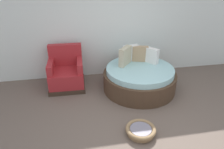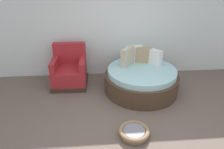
{
  "view_description": "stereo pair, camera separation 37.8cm",
  "coord_description": "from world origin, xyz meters",
  "views": [
    {
      "loc": [
        -0.9,
        -2.54,
        2.46
      ],
      "look_at": [
        -0.23,
        1.17,
        0.55
      ],
      "focal_mm": 33.07,
      "sensor_mm": 36.0,
      "label": 1
    },
    {
      "loc": [
        -0.52,
        -2.58,
        2.46
      ],
      "look_at": [
        -0.23,
        1.17,
        0.55
      ],
      "focal_mm": 33.07,
      "sensor_mm": 36.0,
      "label": 2
    }
  ],
  "objects": [
    {
      "name": "pet_basket",
      "position": [
        0.04,
        -0.02,
        0.07
      ],
      "size": [
        0.51,
        0.51,
        0.13
      ],
      "color": "#8E704C",
      "rests_on": "ground_plane"
    },
    {
      "name": "back_wall",
      "position": [
        0.0,
        2.39,
        1.33
      ],
      "size": [
        8.0,
        0.12,
        2.67
      ],
      "primitive_type": "cube",
      "color": "silver",
      "rests_on": "ground_plane"
    },
    {
      "name": "ground_plane",
      "position": [
        0.0,
        0.0,
        -0.01
      ],
      "size": [
        8.0,
        8.0,
        0.02
      ],
      "primitive_type": "cube",
      "color": "#66564C"
    },
    {
      "name": "red_armchair",
      "position": [
        -1.18,
        1.85,
        0.33
      ],
      "size": [
        0.81,
        0.81,
        0.94
      ],
      "color": "#38281E",
      "rests_on": "ground_plane"
    },
    {
      "name": "round_daybed",
      "position": [
        0.45,
        1.43,
        0.28
      ],
      "size": [
        1.63,
        1.63,
        0.94
      ],
      "color": "#473323",
      "rests_on": "ground_plane"
    }
  ]
}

